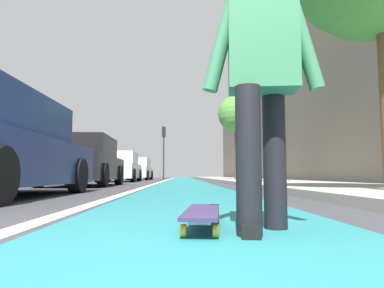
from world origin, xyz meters
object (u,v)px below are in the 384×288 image
object	(u,v)px
street_tree_mid	(269,69)
street_tree_far	(237,115)
parked_car_mid	(84,162)
traffic_light	(164,143)
skater_person	(262,72)
parked_car_end	(137,170)
parked_car_far	(120,168)
skateboard	(203,213)

from	to	relation	value
street_tree_mid	street_tree_far	size ratio (longest dim) A/B	1.09
parked_car_mid	traffic_light	xyz separation A→B (m)	(16.35, -1.58, 2.14)
street_tree_mid	parked_car_mid	bearing A→B (deg)	94.77
skater_person	street_tree_far	size ratio (longest dim) A/B	0.36
street_tree_mid	skater_person	bearing A→B (deg)	164.97
parked_car_end	parked_car_far	bearing A→B (deg)	179.47
parked_car_mid	street_tree_mid	distance (m)	6.69
skater_person	skateboard	bearing A→B (deg)	66.74
parked_car_far	street_tree_mid	size ratio (longest dim) A/B	0.84
skateboard	skater_person	world-z (taller)	skater_person
skateboard	street_tree_mid	distance (m)	10.08
parked_car_far	parked_car_end	xyz separation A→B (m)	(6.25, -0.06, 0.00)
skateboard	traffic_light	size ratio (longest dim) A/B	0.21
street_tree_far	parked_car_far	bearing A→B (deg)	93.84
parked_car_end	street_tree_mid	world-z (taller)	street_tree_mid
parked_car_far	street_tree_mid	bearing A→B (deg)	-136.88
skater_person	street_tree_mid	bearing A→B (deg)	-15.03
parked_car_far	street_tree_far	distance (m)	6.64
parked_car_end	street_tree_far	bearing A→B (deg)	-134.41
parked_car_far	street_tree_far	world-z (taller)	street_tree_far
parked_car_mid	parked_car_end	world-z (taller)	parked_car_mid
skateboard	parked_car_far	size ratio (longest dim) A/B	0.21
parked_car_mid	street_tree_far	xyz separation A→B (m)	(7.32, -5.89, 2.77)
skateboard	street_tree_mid	world-z (taller)	street_tree_mid
street_tree_far	skater_person	bearing A→B (deg)	171.29
parked_car_far	traffic_light	world-z (taller)	traffic_light
parked_car_mid	street_tree_mid	bearing A→B (deg)	-85.23
parked_car_far	street_tree_far	xyz separation A→B (m)	(0.40, -6.02, 2.78)
parked_car_mid	street_tree_far	size ratio (longest dim) A/B	0.93
parked_car_far	skateboard	bearing A→B (deg)	-168.10
parked_car_mid	street_tree_far	distance (m)	9.80
parked_car_mid	parked_car_end	size ratio (longest dim) A/B	1.00
parked_car_far	traffic_light	bearing A→B (deg)	-10.26
skateboard	parked_car_far	world-z (taller)	parked_car_far
skateboard	parked_car_end	xyz separation A→B (m)	(21.60, 3.18, 0.62)
street_tree_mid	parked_car_far	bearing A→B (deg)	43.12
skateboard	skater_person	xyz separation A→B (m)	(-0.15, -0.35, 0.84)
parked_car_end	traffic_light	distance (m)	4.19
skater_person	street_tree_far	world-z (taller)	street_tree_far
parked_car_end	street_tree_far	distance (m)	8.80
skateboard	traffic_light	bearing A→B (deg)	3.53
skater_person	street_tree_far	xyz separation A→B (m)	(15.91, -2.44, 2.55)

